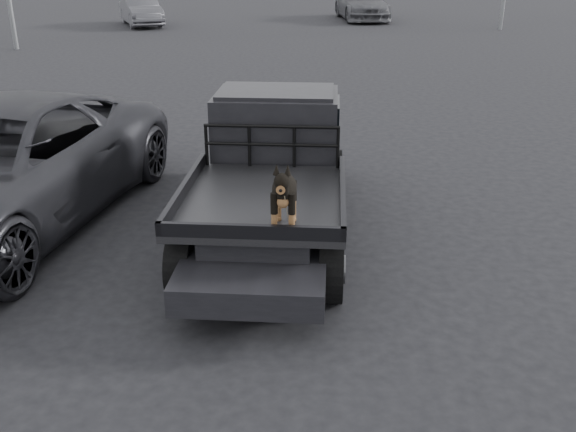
# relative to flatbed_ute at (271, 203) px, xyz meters

# --- Properties ---
(ground) EXTENTS (120.00, 120.00, 0.00)m
(ground) POSITION_rel_flatbed_ute_xyz_m (-0.70, -1.44, -0.46)
(ground) COLOR black
(ground) RESTS_ON ground
(flatbed_ute) EXTENTS (2.00, 5.40, 0.92)m
(flatbed_ute) POSITION_rel_flatbed_ute_xyz_m (0.00, 0.00, 0.00)
(flatbed_ute) COLOR black
(flatbed_ute) RESTS_ON ground
(ute_cab) EXTENTS (1.72, 1.30, 0.88)m
(ute_cab) POSITION_rel_flatbed_ute_xyz_m (0.00, 0.95, 0.90)
(ute_cab) COLOR black
(ute_cab) RESTS_ON flatbed_ute
(headache_rack) EXTENTS (1.80, 0.08, 0.55)m
(headache_rack) POSITION_rel_flatbed_ute_xyz_m (0.00, 0.20, 0.74)
(headache_rack) COLOR black
(headache_rack) RESTS_ON flatbed_ute
(dog) EXTENTS (0.32, 0.60, 0.74)m
(dog) POSITION_rel_flatbed_ute_xyz_m (0.32, -1.82, 0.83)
(dog) COLOR black
(dog) RESTS_ON flatbed_ute
(distant_car_a) EXTENTS (3.25, 4.60, 1.44)m
(distant_car_a) POSITION_rel_flatbed_ute_xyz_m (-8.82, 24.59, 0.26)
(distant_car_a) COLOR #4C4C51
(distant_car_a) RESTS_ON ground
(distant_car_b) EXTENTS (3.14, 5.94, 1.64)m
(distant_car_b) POSITION_rel_flatbed_ute_xyz_m (2.19, 28.20, 0.36)
(distant_car_b) COLOR #4E4E53
(distant_car_b) RESTS_ON ground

